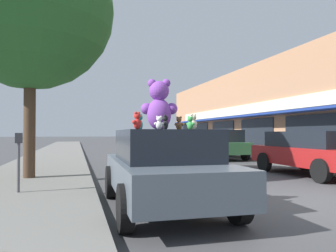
{
  "coord_description": "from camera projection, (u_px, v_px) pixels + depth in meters",
  "views": [
    {
      "loc": [
        -4.56,
        -5.87,
        1.42
      ],
      "look_at": [
        -2.06,
        3.09,
        1.62
      ],
      "focal_mm": 35.0,
      "sensor_mm": 36.0,
      "label": 1
    }
  ],
  "objects": [
    {
      "name": "ground_plane",
      "position": [
        302.0,
        201.0,
        6.85
      ],
      "size": [
        260.0,
        260.0,
        0.0
      ],
      "primitive_type": "plane",
      "color": "#424244"
    },
    {
      "name": "teddy_bear_black",
      "position": [
        165.0,
        123.0,
        5.77
      ],
      "size": [
        0.15,
        0.2,
        0.26
      ],
      "rotation": [
        0.0,
        0.0,
        4.32
      ],
      "color": "black",
      "rests_on": "plush_art_car"
    },
    {
      "name": "teddy_bear_green",
      "position": [
        190.0,
        123.0,
        5.78
      ],
      "size": [
        0.15,
        0.18,
        0.24
      ],
      "rotation": [
        0.0,
        0.0,
        2.14
      ],
      "color": "green",
      "rests_on": "plush_art_car"
    },
    {
      "name": "plush_art_car",
      "position": [
        164.0,
        167.0,
        6.13
      ],
      "size": [
        2.03,
        4.18,
        1.48
      ],
      "rotation": [
        0.0,
        0.0,
        -0.02
      ],
      "color": "#4C5660",
      "rests_on": "ground_plane"
    },
    {
      "name": "teddy_bear_red",
      "position": [
        137.0,
        121.0,
        5.24
      ],
      "size": [
        0.2,
        0.19,
        0.28
      ],
      "rotation": [
        0.0,
        0.0,
        3.88
      ],
      "color": "red",
      "rests_on": "plush_art_car"
    },
    {
      "name": "teddy_bear_cream",
      "position": [
        193.0,
        122.0,
        6.03
      ],
      "size": [
        0.22,
        0.18,
        0.3
      ],
      "rotation": [
        0.0,
        0.0,
        3.65
      ],
      "color": "beige",
      "rests_on": "plush_art_car"
    },
    {
      "name": "parking_meter",
      "position": [
        19.0,
        154.0,
        7.01
      ],
      "size": [
        0.14,
        0.1,
        1.27
      ],
      "color": "#4C4C51",
      "rests_on": "sidewalk_near"
    },
    {
      "name": "parked_car_far_center",
      "position": [
        311.0,
        151.0,
        10.89
      ],
      "size": [
        1.95,
        4.68,
        1.47
      ],
      "color": "maroon",
      "rests_on": "ground_plane"
    },
    {
      "name": "teddy_bear_teal",
      "position": [
        139.0,
        122.0,
        7.04
      ],
      "size": [
        0.22,
        0.26,
        0.36
      ],
      "rotation": [
        0.0,
        0.0,
        4.14
      ],
      "color": "teal",
      "rests_on": "plush_art_car"
    },
    {
      "name": "teddy_bear_giant",
      "position": [
        159.0,
        105.0,
        6.17
      ],
      "size": [
        0.73,
        0.5,
        0.96
      ],
      "rotation": [
        0.0,
        0.0,
        2.86
      ],
      "color": "purple",
      "rests_on": "plush_art_car"
    },
    {
      "name": "teddy_bear_brown",
      "position": [
        179.0,
        123.0,
        6.42
      ],
      "size": [
        0.19,
        0.17,
        0.27
      ],
      "rotation": [
        0.0,
        0.0,
        2.49
      ],
      "color": "olive",
      "rests_on": "plush_art_car"
    },
    {
      "name": "storefront_row",
      "position": [
        322.0,
        110.0,
        23.98
      ],
      "size": [
        11.86,
        37.52,
        6.3
      ],
      "color": "tan",
      "rests_on": "ground_plane"
    },
    {
      "name": "teddy_bear_white",
      "position": [
        159.0,
        123.0,
        5.46
      ],
      "size": [
        0.17,
        0.11,
        0.23
      ],
      "rotation": [
        0.0,
        0.0,
        3.08
      ],
      "color": "white",
      "rests_on": "plush_art_car"
    },
    {
      "name": "street_tree",
      "position": [
        31.0,
        7.0,
        9.4
      ],
      "size": [
        4.75,
        4.75,
        7.28
      ],
      "color": "#473323",
      "rests_on": "sidewalk_near"
    },
    {
      "name": "parked_car_far_right",
      "position": [
        219.0,
        143.0,
        17.91
      ],
      "size": [
        1.9,
        4.22,
        1.59
      ],
      "color": "#336B3D",
      "rests_on": "ground_plane"
    },
    {
      "name": "sidewalk_near",
      "position": [
        0.0,
        216.0,
        5.3
      ],
      "size": [
        3.24,
        90.0,
        0.15
      ],
      "color": "slate",
      "rests_on": "ground_plane"
    }
  ]
}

